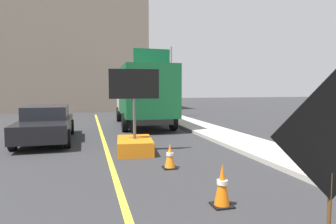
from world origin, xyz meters
name	(u,v)px	position (x,y,z in m)	size (l,w,h in m)	color
sidewalk_curb	(324,170)	(5.00, 6.00, 0.07)	(1.84, 48.00, 0.14)	#B2ADA3
lane_center_stripe	(120,191)	(0.00, 6.00, 0.00)	(0.14, 36.00, 0.01)	yellow
roadwork_sign	(333,139)	(2.31, 2.98, 1.47)	(1.62, 0.25, 2.33)	#593819
arrow_board_trailer	(135,138)	(0.86, 9.61, 0.48)	(1.60, 1.90, 2.70)	orange
box_truck	(144,94)	(2.40, 16.24, 1.76)	(2.89, 7.25, 3.20)	black
pickup_car	(46,123)	(-2.18, 12.64, 0.70)	(2.00, 5.02, 1.38)	black
highway_guide_sign	(160,69)	(4.39, 20.64, 3.42)	(2.78, 0.33, 5.00)	gray
far_building_block	(61,55)	(-2.98, 30.65, 5.26)	(15.58, 7.96, 10.53)	gray
traffic_cone_near_sign	(222,185)	(1.68, 4.75, 0.38)	(0.36, 0.36, 0.77)	black
traffic_cone_mid_lane	(170,156)	(1.46, 7.43, 0.32)	(0.36, 0.36, 0.66)	black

